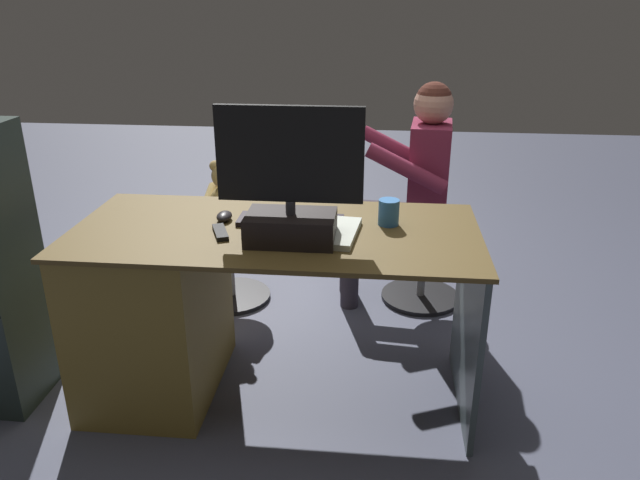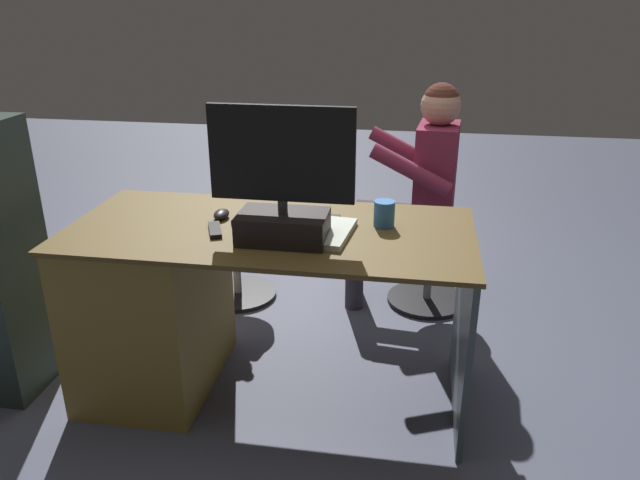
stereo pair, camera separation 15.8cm
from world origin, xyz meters
name	(u,v)px [view 1 (the left image)]	position (x,y,z in m)	size (l,w,h in m)	color
ground_plane	(293,342)	(0.00, 0.00, 0.00)	(10.00, 10.00, 0.00)	#4F536A
desk	(174,305)	(0.44, 0.40, 0.40)	(1.59, 0.75, 0.76)	brown
monitor	(290,199)	(-0.08, 0.51, 0.92)	(0.53, 0.21, 0.50)	black
keyboard	(291,220)	(-0.05, 0.32, 0.77)	(0.42, 0.14, 0.02)	black
computer_mouse	(224,216)	(0.22, 0.32, 0.78)	(0.06, 0.10, 0.04)	#262326
cup	(389,212)	(-0.44, 0.30, 0.81)	(0.08, 0.08, 0.10)	#3372BF
tv_remote	(220,232)	(0.20, 0.47, 0.77)	(0.04, 0.15, 0.02)	black
notebook_binder	(328,232)	(-0.21, 0.43, 0.77)	(0.22, 0.30, 0.02)	silver
office_chair_teddy	(229,252)	(0.41, -0.44, 0.28)	(0.44, 0.44, 0.48)	black
teddy_bear	(226,194)	(0.41, -0.45, 0.62)	(0.23, 0.24, 0.33)	tan
visitor_chair	(423,254)	(-0.66, -0.54, 0.27)	(0.44, 0.44, 0.48)	black
person	(411,177)	(-0.57, -0.53, 0.72)	(0.58, 0.51, 1.21)	maroon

